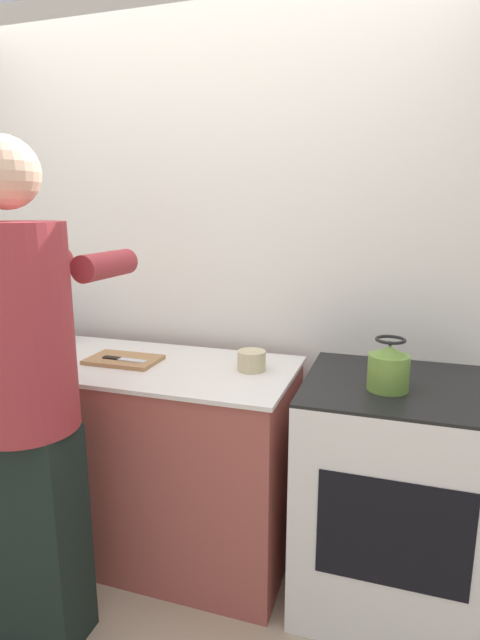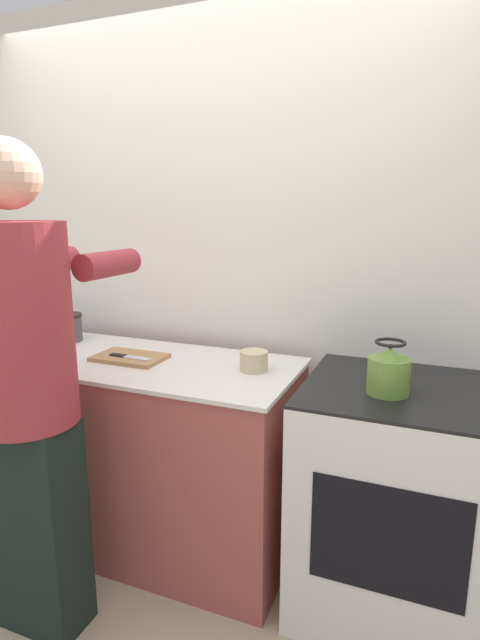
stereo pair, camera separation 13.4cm
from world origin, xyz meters
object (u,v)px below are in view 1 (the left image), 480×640
(kettle, at_px, (389,368))
(canister_jar, at_px, (54,330))
(cutting_board, at_px, (124,360))
(person, at_px, (27,388))
(bowl_prep, at_px, (28,330))
(oven, at_px, (394,493))
(knife, at_px, (123,359))

(kettle, bearing_deg, canister_jar, 172.82)
(cutting_board, distance_m, kettle, 1.15)
(canister_jar, bearing_deg, kettle, -7.18)
(person, relative_size, canister_jar, 11.23)
(bowl_prep, relative_size, canister_jar, 0.83)
(oven, xyz_separation_m, cutting_board, (-1.19, -0.03, 0.46))
(knife, xyz_separation_m, kettle, (1.13, -0.02, 0.08))
(knife, relative_size, bowl_prep, 1.57)
(oven, distance_m, person, 1.47)
(person, xyz_separation_m, cutting_board, (0.04, 0.57, -0.06))
(person, height_order, bowl_prep, person)
(knife, bearing_deg, person, -93.17)
(knife, height_order, bowl_prep, bowl_prep)
(oven, xyz_separation_m, person, (-1.23, -0.60, 0.52))
(knife, height_order, canister_jar, canister_jar)
(cutting_board, bearing_deg, oven, 1.66)
(cutting_board, xyz_separation_m, kettle, (1.14, -0.05, 0.09))
(bowl_prep, bearing_deg, oven, -5.32)
(oven, bearing_deg, cutting_board, -178.34)
(knife, bearing_deg, oven, 5.48)
(oven, distance_m, bowl_prep, 1.96)
(knife, height_order, kettle, kettle)
(bowl_prep, bearing_deg, knife, -18.48)
(oven, height_order, knife, knife)
(person, xyz_separation_m, kettle, (1.18, 0.52, 0.03))
(oven, xyz_separation_m, canister_jar, (-1.69, 0.12, 0.52))
(kettle, bearing_deg, oven, 57.52)
(canister_jar, bearing_deg, cutting_board, -17.93)
(bowl_prep, distance_m, canister_jar, 0.22)
(kettle, xyz_separation_m, bowl_prep, (-1.84, 0.26, -0.06))
(cutting_board, height_order, bowl_prep, bowl_prep)
(cutting_board, height_order, canister_jar, canister_jar)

